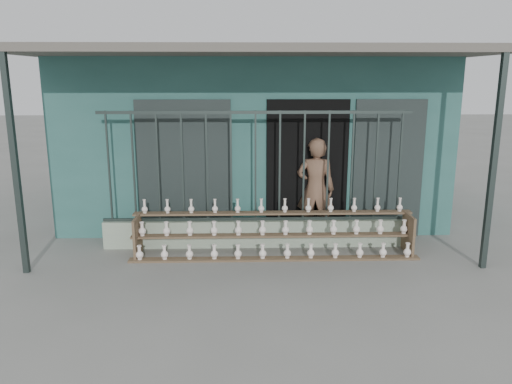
{
  "coord_description": "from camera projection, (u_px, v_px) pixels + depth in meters",
  "views": [
    {
      "loc": [
        -0.21,
        -6.62,
        2.78
      ],
      "look_at": [
        0.0,
        1.0,
        1.0
      ],
      "focal_mm": 35.0,
      "sensor_mm": 36.0,
      "label": 1
    }
  ],
  "objects": [
    {
      "name": "workshop_building",
      "position": [
        252.0,
        130.0,
        10.83
      ],
      "size": [
        7.4,
        6.6,
        3.21
      ],
      "color": "#2C5E58",
      "rests_on": "ground"
    },
    {
      "name": "ground",
      "position": [
        258.0,
        276.0,
        7.09
      ],
      "size": [
        60.0,
        60.0,
        0.0
      ],
      "primitive_type": "plane",
      "color": "slate"
    },
    {
      "name": "shelf_rack",
      "position": [
        274.0,
        233.0,
        7.87
      ],
      "size": [
        4.5,
        0.68,
        0.85
      ],
      "color": "brown",
      "rests_on": "ground"
    },
    {
      "name": "security_fence",
      "position": [
        255.0,
        167.0,
        8.04
      ],
      "size": [
        5.0,
        0.04,
        1.8
      ],
      "color": "#283330",
      "rests_on": "parapet_wall"
    },
    {
      "name": "parapet_wall",
      "position": [
        255.0,
        233.0,
        8.3
      ],
      "size": [
        5.0,
        0.2,
        0.45
      ],
      "primitive_type": "cube",
      "color": "#9DB097",
      "rests_on": "ground"
    },
    {
      "name": "elderly_woman",
      "position": [
        315.0,
        189.0,
        8.53
      ],
      "size": [
        0.72,
        0.54,
        1.77
      ],
      "primitive_type": "imported",
      "rotation": [
        0.0,
        0.0,
        2.95
      ],
      "color": "brown",
      "rests_on": "ground"
    }
  ]
}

